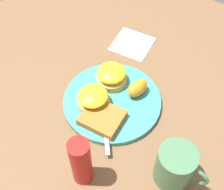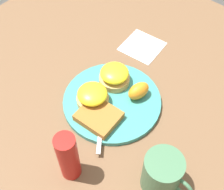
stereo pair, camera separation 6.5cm
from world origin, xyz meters
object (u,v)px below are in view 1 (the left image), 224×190
at_px(hashbrown_patty, 102,118).
at_px(orange_wedge, 137,88).
at_px(sandwich_benedict_right, 93,99).
at_px(cup, 175,166).
at_px(condiment_bottle, 81,162).
at_px(fork, 104,106).
at_px(sandwich_benedict_left, 111,76).

bearing_deg(hashbrown_patty, orange_wedge, 74.72).
bearing_deg(sandwich_benedict_right, cup, -13.80).
xyz_separation_m(orange_wedge, condiment_bottle, (0.01, -0.25, 0.04)).
distance_m(hashbrown_patty, condiment_bottle, 0.15).
height_order(sandwich_benedict_right, hashbrown_patty, sandwich_benedict_right).
distance_m(orange_wedge, fork, 0.10).
height_order(sandwich_benedict_right, cup, cup).
distance_m(hashbrown_patty, fork, 0.04).
bearing_deg(hashbrown_patty, sandwich_benedict_right, 147.87).
height_order(hashbrown_patty, cup, cup).
relative_size(orange_wedge, cup, 0.53).
height_order(sandwich_benedict_left, condiment_bottle, condiment_bottle).
distance_m(cup, condiment_bottle, 0.20).
relative_size(sandwich_benedict_left, fork, 0.41).
xyz_separation_m(sandwich_benedict_left, hashbrown_patty, (0.05, -0.12, -0.01)).
bearing_deg(fork, hashbrown_patty, -63.48).
relative_size(sandwich_benedict_right, cup, 0.71).
xyz_separation_m(fork, condiment_bottle, (0.06, -0.17, 0.06)).
height_order(sandwich_benedict_left, fork, sandwich_benedict_left).
distance_m(sandwich_benedict_left, hashbrown_patty, 0.12).
bearing_deg(fork, sandwich_benedict_left, 109.60).
bearing_deg(orange_wedge, condiment_bottle, -88.29).
xyz_separation_m(sandwich_benedict_right, fork, (0.03, 0.01, -0.02)).
distance_m(fork, condiment_bottle, 0.19).
relative_size(hashbrown_patty, fork, 0.48).
xyz_separation_m(hashbrown_patty, fork, (-0.02, 0.03, -0.01)).
distance_m(hashbrown_patty, cup, 0.21).
bearing_deg(orange_wedge, fork, -120.92).
distance_m(sandwich_benedict_right, fork, 0.04).
relative_size(sandwich_benedict_left, orange_wedge, 1.35).
bearing_deg(condiment_bottle, sandwich_benedict_left, 108.74).
xyz_separation_m(fork, cup, (0.22, -0.07, 0.03)).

